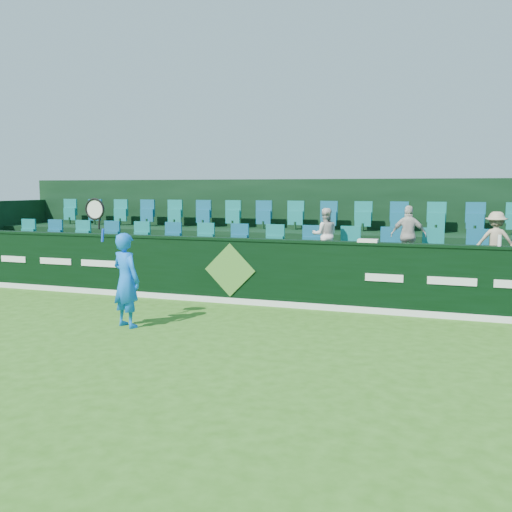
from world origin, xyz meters
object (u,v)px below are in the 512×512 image
at_px(spectator_middle, 409,235).
at_px(spectator_right, 496,240).
at_px(spectator_left, 325,235).
at_px(tennis_player, 126,279).
at_px(towel, 368,241).
at_px(drinks_bottle, 500,240).

height_order(spectator_middle, spectator_right, spectator_middle).
bearing_deg(spectator_middle, spectator_left, 0.06).
distance_m(tennis_player, spectator_middle, 5.73).
bearing_deg(towel, spectator_middle, 59.33).
xyz_separation_m(tennis_player, towel, (3.73, 2.50, 0.55)).
distance_m(tennis_player, drinks_bottle, 6.56).
height_order(spectator_right, drinks_bottle, spectator_right).
xyz_separation_m(towel, drinks_bottle, (2.30, 0.00, 0.07)).
distance_m(tennis_player, spectator_right, 7.06).
bearing_deg(spectator_left, tennis_player, 36.77).
height_order(spectator_left, towel, spectator_left).
xyz_separation_m(spectator_right, drinks_bottle, (-0.01, -1.12, 0.10)).
relative_size(spectator_left, towel, 3.09).
bearing_deg(spectator_left, spectator_right, 163.10).
relative_size(spectator_middle, drinks_bottle, 5.93).
relative_size(tennis_player, spectator_middle, 1.83).
xyz_separation_m(spectator_middle, drinks_bottle, (1.63, -1.12, 0.04)).
xyz_separation_m(tennis_player, drinks_bottle, (6.03, 2.50, 0.62)).
bearing_deg(spectator_right, tennis_player, 32.75).
relative_size(spectator_middle, towel, 3.28).
height_order(tennis_player, drinks_bottle, tennis_player).
distance_m(spectator_middle, towel, 1.30).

